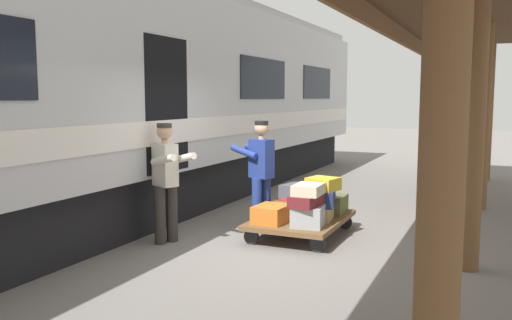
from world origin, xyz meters
The scene contains 16 objects.
ground_plane centered at (0.00, 0.00, 0.00)m, with size 60.00×60.00×0.00m, color slate.
train_car centered at (3.45, 0.00, 2.06)m, with size 3.03×20.64×4.00m.
luggage_cart centered at (0.07, -0.66, 0.24)m, with size 1.22×1.77×0.29m.
suitcase_orange_carryall centered at (0.34, -0.18, 0.41)m, with size 0.43×0.52×0.25m, color #CC6B23.
suitcase_olive_duffel centered at (-0.21, -1.15, 0.42)m, with size 0.51×0.52×0.27m, color brown.
suitcase_tan_vintage centered at (-0.21, -0.66, 0.39)m, with size 0.39×0.56×0.20m, color tan.
suitcase_red_plastic centered at (0.34, -1.15, 0.39)m, with size 0.41×0.55×0.20m, color #AD231E.
suitcase_brown_leather centered at (0.34, -0.66, 0.38)m, with size 0.47×0.45×0.18m, color brown.
suitcase_gray_aluminum centered at (-0.21, -0.18, 0.43)m, with size 0.42×0.48×0.29m, color #9EA0A5.
suitcase_slate_roller centered at (0.34, -1.17, 0.59)m, with size 0.37×0.47×0.21m, color #4C515B.
suitcase_maroon_trunk centered at (-0.19, -0.15, 0.65)m, with size 0.34×0.54×0.15m, color maroon.
suitcase_navy_fabric centered at (-0.23, -0.66, 0.61)m, with size 0.41×0.55×0.23m, color navy.
suitcase_cream_canvas centered at (-0.21, -0.18, 0.80)m, with size 0.36×0.49×0.15m, color beige.
suitcase_yellow_case centered at (-0.27, -0.67, 0.81)m, with size 0.41×0.37×0.18m, color gold.
porter_in_overalls centered at (0.80, -0.82, 0.93)m, with size 0.73×0.57×1.70m.
porter_by_door centered at (1.68, 0.47, 0.93)m, with size 0.74×0.60×1.70m.
Camera 1 is at (-2.55, 6.78, 2.06)m, focal length 37.80 mm.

